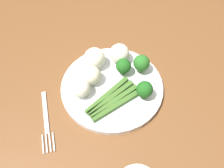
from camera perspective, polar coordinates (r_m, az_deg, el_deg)
The scene contains 13 objects.
ground_plane at distance 1.35m, azimuth -3.04°, elevation -19.29°, with size 6.00×6.00×0.02m, color tan.
dining_table at distance 0.72m, azimuth -5.38°, elevation -4.09°, with size 1.21×1.09×0.78m.
chair at distance 1.31m, azimuth -22.11°, elevation 13.21°, with size 0.42×0.42×0.87m.
plate at distance 0.61m, azimuth 0.00°, elevation -0.68°, with size 0.27×0.27×0.01m, color white.
asparagus_bundle at distance 0.58m, azimuth 0.15°, elevation -3.88°, with size 0.15×0.07×0.01m.
broccoli_front_left at distance 0.61m, azimuth 2.79°, elevation 4.35°, with size 0.04×0.04×0.05m.
broccoli_back at distance 0.57m, azimuth 7.93°, elevation -1.34°, with size 0.04×0.04×0.05m.
broccoli_near_center at distance 0.62m, azimuth 7.18°, elevation 5.07°, with size 0.04×0.04×0.05m.
cauliflower_edge at distance 0.60m, azimuth -5.02°, elevation 2.15°, with size 0.05×0.05×0.05m, color beige.
cauliflower_front at distance 0.63m, azimuth -4.25°, elevation 6.30°, with size 0.06×0.06×0.06m, color silver.
cauliflower_right at distance 0.64m, azimuth 1.81°, elevation 7.42°, with size 0.05×0.05×0.05m, color white.
cauliflower_left at distance 0.58m, azimuth -7.54°, elevation -0.99°, with size 0.05×0.05×0.05m, color white.
fork at distance 0.59m, azimuth -15.71°, elevation -8.67°, with size 0.06×0.16×0.00m.
Camera 1 is at (0.13, 0.36, 1.29)m, focal length 37.56 mm.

